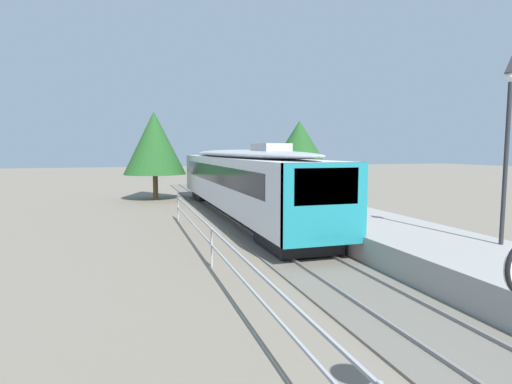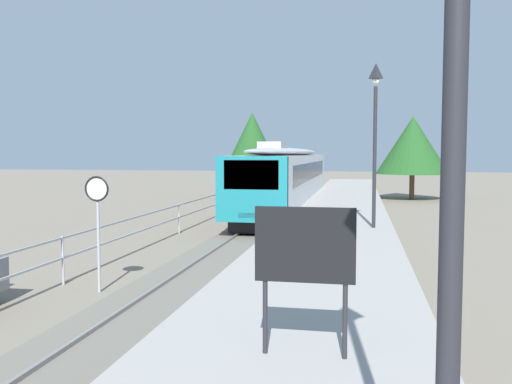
{
  "view_description": "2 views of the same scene",
  "coord_description": "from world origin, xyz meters",
  "px_view_note": "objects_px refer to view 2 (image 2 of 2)",
  "views": [
    {
      "loc": [
        -5.71,
        8.51,
        3.61
      ],
      "look_at": [
        -1.0,
        23.81,
        2.0
      ],
      "focal_mm": 29.2,
      "sensor_mm": 36.0,
      "label": 1
    },
    {
      "loc": [
        4.08,
        -0.44,
        3.33
      ],
      "look_at": [
        0.0,
        20.81,
        1.8
      ],
      "focal_mm": 38.12,
      "sensor_mm": 36.0,
      "label": 2
    }
  ],
  "objects_px": {
    "commuter_train": "(287,174)",
    "speed_limit_sign": "(97,204)",
    "platform_lamp_mid_platform": "(375,114)",
    "platform_notice_board": "(305,250)"
  },
  "relations": [
    {
      "from": "commuter_train",
      "to": "platform_lamp_mid_platform",
      "type": "distance_m",
      "value": 13.42
    },
    {
      "from": "platform_notice_board",
      "to": "speed_limit_sign",
      "type": "bearing_deg",
      "value": 134.9
    },
    {
      "from": "commuter_train",
      "to": "platform_lamp_mid_platform",
      "type": "bearing_deg",
      "value": -69.88
    },
    {
      "from": "commuter_train",
      "to": "speed_limit_sign",
      "type": "bearing_deg",
      "value": -96.29
    },
    {
      "from": "commuter_train",
      "to": "platform_notice_board",
      "type": "distance_m",
      "value": 24.4
    },
    {
      "from": "platform_notice_board",
      "to": "speed_limit_sign",
      "type": "height_order",
      "value": "speed_limit_sign"
    },
    {
      "from": "platform_lamp_mid_platform",
      "to": "speed_limit_sign",
      "type": "relative_size",
      "value": 1.91
    },
    {
      "from": "platform_lamp_mid_platform",
      "to": "platform_notice_board",
      "type": "xyz_separation_m",
      "value": [
        -1.09,
        -11.76,
        -2.44
      ]
    },
    {
      "from": "commuter_train",
      "to": "speed_limit_sign",
      "type": "relative_size",
      "value": 7.42
    },
    {
      "from": "commuter_train",
      "to": "speed_limit_sign",
      "type": "height_order",
      "value": "commuter_train"
    }
  ]
}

